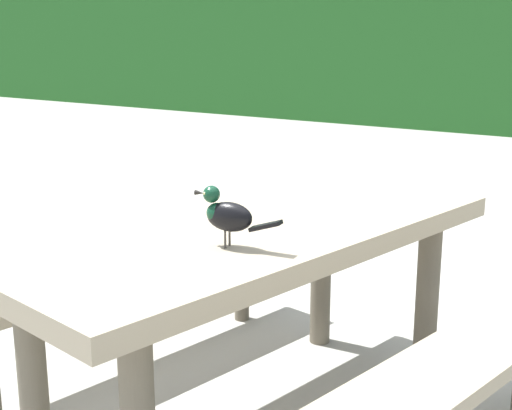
% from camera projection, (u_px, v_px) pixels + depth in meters
% --- Properties ---
extents(picnic_table_foreground, '(1.99, 2.02, 0.74)m').
position_uv_depth(picnic_table_foreground, '(254.00, 276.00, 2.51)').
color(picnic_table_foreground, gray).
rests_on(picnic_table_foreground, ground).
extents(bird_grackle, '(0.29, 0.09, 0.18)m').
position_uv_depth(bird_grackle, '(226.00, 214.00, 2.20)').
color(bird_grackle, black).
rests_on(bird_grackle, picnic_table_foreground).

